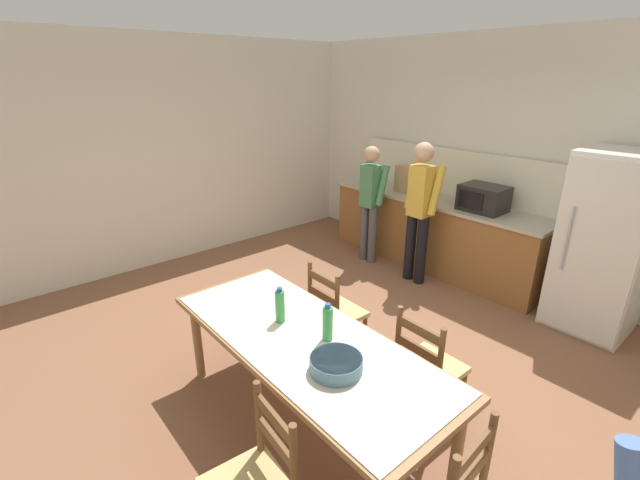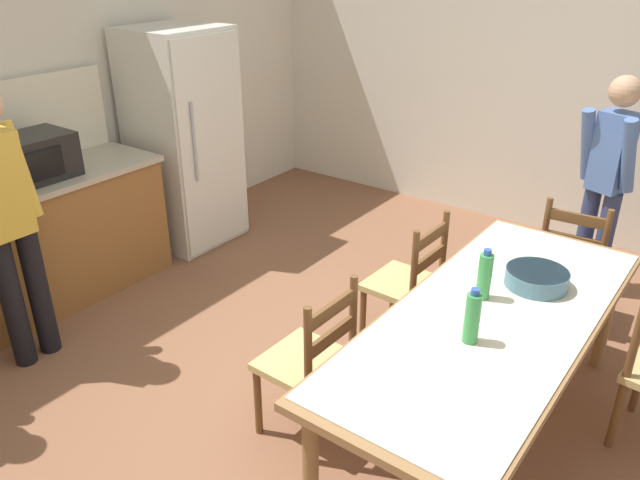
% 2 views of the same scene
% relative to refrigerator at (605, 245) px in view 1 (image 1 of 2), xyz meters
% --- Properties ---
extents(ground_plane, '(8.32, 8.32, 0.00)m').
position_rel_refrigerator_xyz_m(ground_plane, '(-1.21, -2.19, -0.89)').
color(ground_plane, brown).
extents(wall_back, '(6.52, 0.12, 2.90)m').
position_rel_refrigerator_xyz_m(wall_back, '(-1.21, 0.47, 0.56)').
color(wall_back, silver).
rests_on(wall_back, ground).
extents(wall_left, '(0.12, 5.20, 2.90)m').
position_rel_refrigerator_xyz_m(wall_left, '(-4.47, -2.19, 0.56)').
color(wall_left, silver).
rests_on(wall_left, ground).
extents(kitchen_counter, '(2.98, 0.66, 0.92)m').
position_rel_refrigerator_xyz_m(kitchen_counter, '(-1.95, 0.04, -0.43)').
color(kitchen_counter, brown).
rests_on(kitchen_counter, ground).
extents(counter_splashback, '(2.94, 0.03, 0.60)m').
position_rel_refrigerator_xyz_m(counter_splashback, '(-1.95, 0.35, 0.33)').
color(counter_splashback, '#EFE8CB').
rests_on(counter_splashback, kitchen_counter).
extents(refrigerator, '(0.73, 0.73, 1.78)m').
position_rel_refrigerator_xyz_m(refrigerator, '(0.00, 0.00, 0.00)').
color(refrigerator, silver).
rests_on(refrigerator, ground).
extents(microwave, '(0.50, 0.39, 0.30)m').
position_rel_refrigerator_xyz_m(microwave, '(-1.30, 0.02, 0.18)').
color(microwave, black).
rests_on(microwave, kitchen_counter).
extents(paper_bag, '(0.24, 0.16, 0.36)m').
position_rel_refrigerator_xyz_m(paper_bag, '(-2.45, 0.01, 0.21)').
color(paper_bag, tan).
rests_on(paper_bag, kitchen_counter).
extents(dining_table, '(2.23, 0.90, 0.75)m').
position_rel_refrigerator_xyz_m(dining_table, '(-0.83, -3.04, -0.21)').
color(dining_table, olive).
rests_on(dining_table, ground).
extents(bottle_near_centre, '(0.07, 0.07, 0.27)m').
position_rel_refrigerator_xyz_m(bottle_near_centre, '(-1.11, -3.04, -0.01)').
color(bottle_near_centre, green).
rests_on(bottle_near_centre, dining_table).
extents(bottle_off_centre, '(0.07, 0.07, 0.27)m').
position_rel_refrigerator_xyz_m(bottle_off_centre, '(-0.72, -2.93, -0.01)').
color(bottle_off_centre, green).
rests_on(bottle_off_centre, dining_table).
extents(serving_bowl, '(0.32, 0.32, 0.09)m').
position_rel_refrigerator_xyz_m(serving_bowl, '(-0.44, -3.11, -0.08)').
color(serving_bowl, slate).
rests_on(serving_bowl, dining_table).
extents(chair_side_far_right, '(0.43, 0.41, 0.91)m').
position_rel_refrigerator_xyz_m(chair_side_far_right, '(-0.33, -2.31, -0.45)').
color(chair_side_far_right, brown).
rests_on(chair_side_far_right, ground).
extents(chair_side_far_left, '(0.43, 0.41, 0.91)m').
position_rel_refrigerator_xyz_m(chair_side_far_left, '(-1.33, -2.30, -0.45)').
color(chair_side_far_left, brown).
rests_on(chair_side_far_left, ground).
extents(person_at_sink, '(0.39, 0.27, 1.57)m').
position_rel_refrigerator_xyz_m(person_at_sink, '(-2.61, -0.48, -0.01)').
color(person_at_sink, '#4C4C4C').
rests_on(person_at_sink, ground).
extents(person_at_counter, '(0.43, 0.30, 1.71)m').
position_rel_refrigerator_xyz_m(person_at_counter, '(-1.81, -0.50, 0.07)').
color(person_at_counter, black).
rests_on(person_at_counter, ground).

